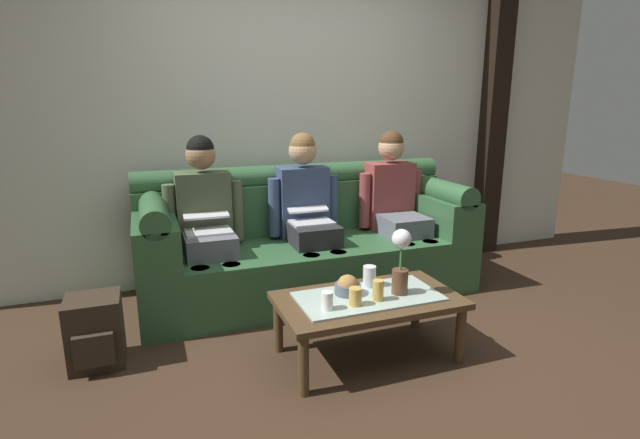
{
  "coord_description": "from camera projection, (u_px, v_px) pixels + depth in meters",
  "views": [
    {
      "loc": [
        -1.14,
        -2.2,
        1.46
      ],
      "look_at": [
        -0.02,
        0.82,
        0.66
      ],
      "focal_mm": 27.05,
      "sensor_mm": 36.0,
      "label": 1
    }
  ],
  "objects": [
    {
      "name": "timber_pillar",
      "position": [
        494.0,
        101.0,
        4.5
      ],
      "size": [
        0.2,
        0.2,
        2.9
      ],
      "primitive_type": "cube",
      "color": "black",
      "rests_on": "ground_plane"
    },
    {
      "name": "backpack_left",
      "position": [
        95.0,
        332.0,
        2.69
      ],
      "size": [
        0.29,
        0.32,
        0.4
      ],
      "color": "#2D2319",
      "rests_on": "ground_plane"
    },
    {
      "name": "person_left",
      "position": [
        206.0,
        217.0,
        3.39
      ],
      "size": [
        0.56,
        0.67,
        1.22
      ],
      "color": "#595B66",
      "rests_on": "ground_plane"
    },
    {
      "name": "couch",
      "position": [
        307.0,
        245.0,
        3.72
      ],
      "size": [
        2.48,
        0.88,
        0.96
      ],
      "color": "#2D5633",
      "rests_on": "ground_plane"
    },
    {
      "name": "back_wall_patterned",
      "position": [
        285.0,
        101.0,
        3.94
      ],
      "size": [
        6.0,
        0.12,
        2.9
      ],
      "primitive_type": "cube",
      "color": "silver",
      "rests_on": "ground_plane"
    },
    {
      "name": "cup_far_left",
      "position": [
        369.0,
        276.0,
        2.86
      ],
      "size": [
        0.08,
        0.08,
        0.12
      ],
      "primitive_type": "cylinder",
      "color": "silver",
      "rests_on": "coffee_table"
    },
    {
      "name": "cup_near_left",
      "position": [
        355.0,
        296.0,
        2.6
      ],
      "size": [
        0.07,
        0.07,
        0.1
      ],
      "primitive_type": "cylinder",
      "color": "gold",
      "rests_on": "coffee_table"
    },
    {
      "name": "cup_near_right",
      "position": [
        378.0,
        290.0,
        2.66
      ],
      "size": [
        0.06,
        0.06,
        0.12
      ],
      "primitive_type": "cylinder",
      "color": "gold",
      "rests_on": "coffee_table"
    },
    {
      "name": "person_middle",
      "position": [
        307.0,
        209.0,
        3.64
      ],
      "size": [
        0.56,
        0.67,
        1.22
      ],
      "color": "#232326",
      "rests_on": "ground_plane"
    },
    {
      "name": "ground_plane",
      "position": [
        374.0,
        363.0,
        2.74
      ],
      "size": [
        14.0,
        14.0,
        0.0
      ],
      "primitive_type": "plane",
      "color": "#382619"
    },
    {
      "name": "snack_bowl",
      "position": [
        348.0,
        287.0,
        2.75
      ],
      "size": [
        0.15,
        0.15,
        0.12
      ],
      "color": "#4C5666",
      "rests_on": "coffee_table"
    },
    {
      "name": "coffee_table",
      "position": [
        368.0,
        304.0,
        2.75
      ],
      "size": [
        1.04,
        0.57,
        0.38
      ],
      "color": "#47331E",
      "rests_on": "ground_plane"
    },
    {
      "name": "flower_vase",
      "position": [
        401.0,
        260.0,
        2.72
      ],
      "size": [
        0.11,
        0.11,
        0.38
      ],
      "color": "brown",
      "rests_on": "coffee_table"
    },
    {
      "name": "cup_far_center",
      "position": [
        327.0,
        301.0,
        2.54
      ],
      "size": [
        0.06,
        0.06,
        0.1
      ],
      "primitive_type": "cylinder",
      "color": "white",
      "rests_on": "coffee_table"
    },
    {
      "name": "person_right",
      "position": [
        395.0,
        201.0,
        3.9
      ],
      "size": [
        0.56,
        0.67,
        1.22
      ],
      "color": "#595B66",
      "rests_on": "ground_plane"
    }
  ]
}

